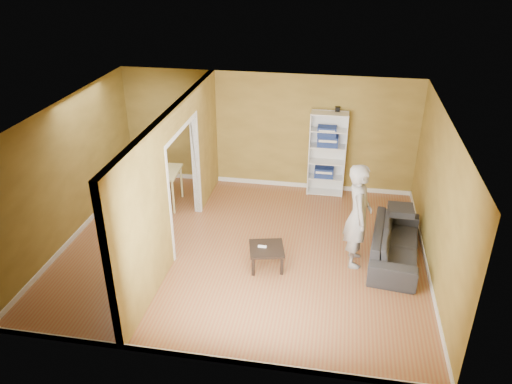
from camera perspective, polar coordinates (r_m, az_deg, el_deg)
room_shell at (r=8.58m, az=-1.55°, el=0.69°), size 6.50×6.50×6.50m
partition at (r=8.88m, az=-9.17°, el=1.28°), size 0.22×5.50×2.60m
wall_speaker at (r=10.71m, az=9.30°, el=9.29°), size 0.10×0.10×0.10m
sofa at (r=9.14m, az=15.71°, el=-5.19°), size 2.13×1.11×0.78m
person at (r=8.51m, az=11.69°, el=-1.70°), size 0.83×0.67×2.19m
bookshelf at (r=10.96m, az=8.15°, el=4.41°), size 0.79×0.34×1.87m
paper_box_navy_a at (r=11.09m, az=7.79°, el=2.27°), size 0.41×0.27×0.21m
paper_box_navy_b at (r=10.80m, az=8.21°, el=5.82°), size 0.44×0.29×0.23m
paper_box_navy_c at (r=10.74m, az=8.11°, el=6.78°), size 0.40×0.26×0.20m
coffee_table at (r=8.61m, az=1.22°, el=-6.70°), size 0.58×0.58×0.39m
game_controller at (r=8.58m, az=0.72°, el=-6.24°), size 0.15×0.04×0.03m
dining_table at (r=10.67m, az=-12.10°, el=2.05°), size 1.26×0.84×0.78m
chair_left at (r=11.02m, az=-15.25°, el=1.39°), size 0.54×0.54×1.02m
chair_near at (r=10.32m, az=-13.03°, el=-0.40°), size 0.45×0.45×0.94m
chair_far at (r=11.30m, az=-10.72°, el=2.21°), size 0.50×0.50×0.89m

